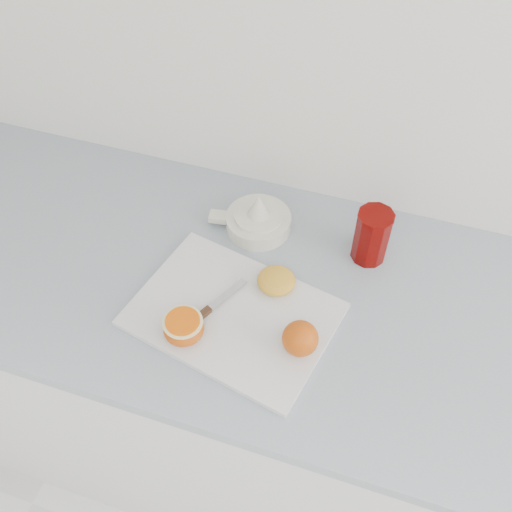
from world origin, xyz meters
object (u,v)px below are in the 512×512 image
(counter, at_px, (288,396))
(citrus_juicer, at_px, (258,219))
(cutting_board, at_px, (233,314))
(half_orange, at_px, (184,328))
(red_tumbler, at_px, (371,237))

(counter, relative_size, citrus_juicer, 13.69)
(cutting_board, distance_m, half_orange, 0.11)
(counter, relative_size, red_tumbler, 20.20)
(half_orange, bearing_deg, counter, 42.98)
(counter, height_order, cutting_board, cutting_board)
(counter, bearing_deg, red_tumbler, 52.48)
(counter, height_order, half_orange, half_orange)
(counter, distance_m, cutting_board, 0.47)
(half_orange, relative_size, citrus_juicer, 0.42)
(red_tumbler, bearing_deg, half_orange, -132.87)
(counter, distance_m, citrus_juicer, 0.51)
(half_orange, xyz_separation_m, red_tumbler, (0.29, 0.31, 0.02))
(half_orange, distance_m, red_tumbler, 0.42)
(cutting_board, height_order, half_orange, half_orange)
(half_orange, relative_size, red_tumbler, 0.62)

